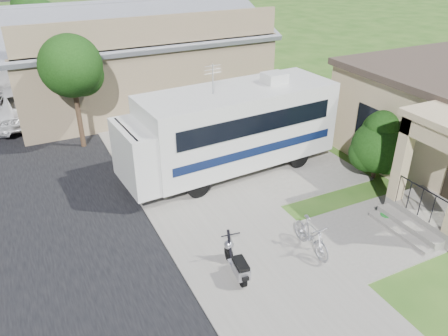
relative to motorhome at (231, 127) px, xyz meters
name	(u,v)px	position (x,y,z in m)	size (l,w,h in m)	color
ground	(278,241)	(-0.74, -4.46, -1.73)	(120.00, 120.00, 0.00)	#224913
sidewalk_slab	(142,126)	(-1.74, 5.54, -1.70)	(4.00, 80.00, 0.06)	slate
driveway_slab	(248,165)	(0.76, 0.04, -1.70)	(7.00, 6.00, 0.05)	slate
walk_slab	(383,231)	(2.26, -5.46, -1.70)	(4.00, 3.00, 0.05)	slate
warehouse	(135,61)	(-0.74, 9.51, 0.26)	(12.50, 8.40, 5.04)	#7C694D
street_tree_a	(74,69)	(-4.43, 4.59, 1.52)	(2.44, 2.40, 4.58)	black
street_tree_b	(43,23)	(-4.43, 14.59, 1.66)	(2.44, 2.40, 4.73)	black
street_tree_c	(30,8)	(-4.43, 23.59, 1.38)	(2.44, 2.40, 4.42)	black
motorhome	(231,127)	(0.00, 0.00, 0.00)	(8.01, 3.02, 4.03)	beige
shrub	(379,144)	(4.44, -2.74, -0.43)	(2.07, 1.98, 2.54)	black
scooter	(237,263)	(-2.49, -5.24, -1.29)	(0.54, 1.46, 0.96)	black
bicycle	(311,238)	(-0.22, -5.25, -1.24)	(0.46, 1.62, 0.97)	#A3A2A9
pickup_truck	(22,102)	(-6.44, 9.08, -0.92)	(2.70, 5.85, 1.63)	white
van	(0,70)	(-7.20, 15.20, -0.81)	(2.58, 6.36, 1.84)	white
garden_hose	(386,217)	(2.82, -5.00, -1.65)	(0.34, 0.34, 0.15)	#166F20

